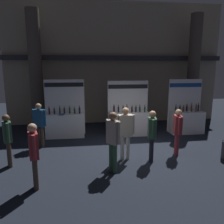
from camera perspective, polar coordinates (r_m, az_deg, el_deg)
ground_plane at (r=8.14m, az=5.61°, el=-10.25°), size 24.00×24.00×0.00m
hall_colonnade at (r=11.99m, az=0.97°, el=11.74°), size 11.29×1.39×6.21m
exhibitor_booth_0 at (r=9.93m, az=-11.76°, el=-2.63°), size 1.70×0.71×2.45m
exhibitor_booth_1 at (r=10.00m, az=4.29°, el=-2.33°), size 1.81×0.66×2.38m
exhibitor_booth_2 at (r=10.83m, az=18.25°, el=-1.85°), size 1.56×0.66×2.43m
visitor_0 at (r=7.22m, az=10.06°, el=-4.92°), size 0.31×0.55×1.66m
visitor_2 at (r=7.26m, az=3.38°, el=-4.16°), size 0.61×0.27×1.74m
visitor_4 at (r=6.40m, az=0.25°, el=-6.38°), size 0.38×0.42×1.77m
visitor_5 at (r=8.81m, az=-17.91°, el=-2.29°), size 0.53×0.36×1.67m
visitor_6 at (r=7.97m, az=16.24°, el=-3.91°), size 0.32×0.57×1.60m
visitor_7 at (r=7.45m, az=-24.90°, el=-5.67°), size 0.34×0.46×1.63m
visitor_8 at (r=5.88m, az=-19.17°, el=-9.29°), size 0.30×0.51×1.68m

